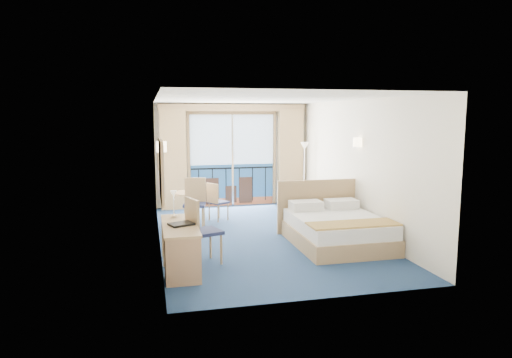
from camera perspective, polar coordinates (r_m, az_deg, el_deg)
name	(u,v)px	position (r m, az deg, el deg)	size (l,w,h in m)	color
floor	(262,236)	(9.18, 0.75, -7.09)	(6.50, 6.50, 0.00)	navy
room_walls	(262,147)	(8.89, 0.77, 4.04)	(4.04, 6.54, 2.72)	white
balcony_door	(232,163)	(12.08, -2.99, 2.04)	(2.36, 0.03, 2.52)	navy
curtain_left	(173,160)	(11.74, -10.30, 2.41)	(0.65, 0.22, 2.55)	tan
curtain_right	(290,157)	(12.29, 4.30, 2.76)	(0.65, 0.22, 2.55)	tan
pelmet	(233,108)	(11.90, -2.90, 8.89)	(3.80, 0.25, 0.18)	tan
mirror	(162,170)	(7.15, -11.73, 1.09)	(0.05, 1.25, 0.95)	tan
wall_print	(158,156)	(9.08, -12.10, 2.83)	(0.04, 0.42, 0.52)	tan
sconce_left	(161,147)	(8.02, -11.75, 3.97)	(0.18, 0.18, 0.18)	#FFE4B2
sconce_right	(358,142)	(9.41, 12.58, 4.51)	(0.18, 0.18, 0.18)	#FFE4B2
bed	(336,228)	(8.65, 9.97, -6.09)	(1.72, 2.05, 1.08)	tan
nightstand	(335,213)	(10.14, 9.82, -4.17)	(0.42, 0.40, 0.55)	tan
phone	(336,198)	(10.09, 10.01, -2.41)	(0.18, 0.14, 0.08)	silver
armchair	(297,198)	(11.53, 5.16, -2.33)	(0.71, 0.73, 0.66)	#4A525A
floor_lamp	(305,158)	(11.77, 6.09, 2.59)	(0.24, 0.24, 1.71)	silver
desk	(182,252)	(6.85, -9.24, -9.00)	(0.53, 1.53, 0.72)	tan
desk_chair	(200,227)	(7.38, -7.07, -5.97)	(0.61, 0.60, 1.09)	#1F264A
folder	(181,224)	(7.10, -9.32, -5.58)	(0.35, 0.27, 0.03)	black
desk_lamp	(174,198)	(7.58, -10.26, -2.40)	(0.11, 0.11, 0.43)	silver
round_table	(190,199)	(10.47, -8.29, -2.49)	(0.74, 0.74, 0.66)	tan
table_chair_a	(216,199)	(10.40, -5.04, -2.57)	(0.52, 0.52, 0.87)	#1F264A
table_chair_b	(195,200)	(9.85, -7.65, -2.59)	(0.53, 0.54, 1.05)	#1F264A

